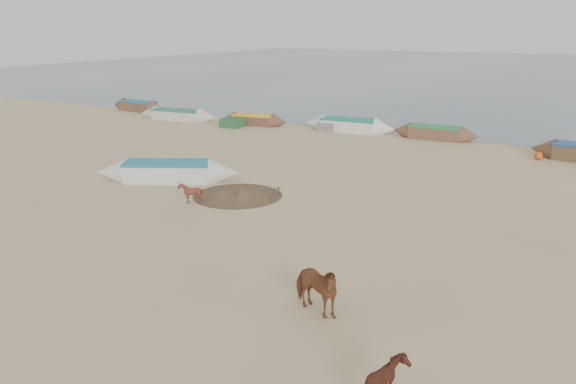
% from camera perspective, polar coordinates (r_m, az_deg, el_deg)
% --- Properties ---
extents(ground, '(140.00, 140.00, 0.00)m').
position_cam_1_polar(ground, '(17.72, -6.37, -6.34)').
color(ground, tan).
rests_on(ground, ground).
extents(sea, '(160.00, 160.00, 0.00)m').
position_cam_1_polar(sea, '(95.92, 23.87, 11.13)').
color(sea, slate).
rests_on(sea, ground).
extents(cow_adult, '(1.76, 1.19, 1.36)m').
position_cam_1_polar(cow_adult, '(13.98, 2.75, -9.74)').
color(cow_adult, brown).
rests_on(cow_adult, ground).
extents(calf_front, '(0.90, 0.83, 0.86)m').
position_cam_1_polar(calf_front, '(22.76, -9.90, -0.09)').
color(calf_front, '#5A2B1C').
rests_on(calf_front, ground).
extents(calf_right, '(0.95, 1.06, 0.93)m').
position_cam_1_polar(calf_right, '(11.21, 10.01, -18.59)').
color(calf_right, '#5B2A1D').
rests_on(calf_right, ground).
extents(near_canoe, '(6.44, 4.25, 0.91)m').
position_cam_1_polar(near_canoe, '(26.23, -12.11, 2.06)').
color(near_canoe, silver).
rests_on(near_canoe, ground).
extents(debris_pile, '(4.36, 4.36, 0.46)m').
position_cam_1_polar(debris_pile, '(23.56, -5.15, 0.16)').
color(debris_pile, brown).
rests_on(debris_pile, ground).
extents(waterline_canoes, '(39.17, 3.84, 0.90)m').
position_cam_1_polar(waterline_canoes, '(38.50, 1.94, 6.96)').
color(waterline_canoes, brown).
rests_on(waterline_canoes, ground).
extents(beach_clutter, '(43.79, 3.61, 0.64)m').
position_cam_1_polar(beach_clutter, '(34.34, 19.42, 4.62)').
color(beach_clutter, '#285A33').
rests_on(beach_clutter, ground).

